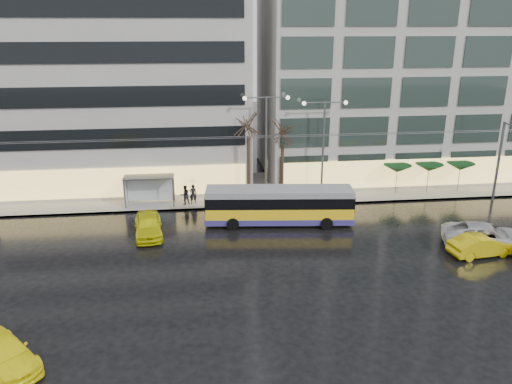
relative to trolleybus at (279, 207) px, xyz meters
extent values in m
plane|color=black|center=(-2.28, -5.24, -1.42)|extent=(140.00, 140.00, 0.00)
cube|color=gray|center=(-0.28, 8.76, -1.35)|extent=(80.00, 10.00, 0.15)
cube|color=slate|center=(-0.28, 3.81, -1.35)|extent=(80.00, 0.10, 0.15)
cube|color=#A5A29E|center=(-18.28, 13.76, 9.73)|extent=(34.00, 14.00, 22.00)
cube|color=#A5A29E|center=(16.72, 13.76, 11.23)|extent=(32.00, 14.00, 25.00)
cube|color=yellow|center=(0.00, 0.00, -0.44)|extent=(11.40, 3.48, 1.40)
cube|color=navy|center=(0.00, 0.00, -0.91)|extent=(11.45, 3.52, 0.47)
cube|color=black|center=(0.00, 0.00, 0.59)|extent=(11.42, 3.50, 0.84)
cube|color=gray|center=(0.00, 0.00, 1.24)|extent=(11.40, 3.48, 0.47)
cube|color=black|center=(5.61, -0.58, 0.45)|extent=(0.28, 2.15, 1.22)
cube|color=black|center=(-5.61, 0.58, 0.45)|extent=(0.28, 2.15, 1.22)
cylinder|color=black|center=(3.66, 0.80, -0.95)|extent=(0.96, 0.42, 0.94)
cylinder|color=black|center=(3.42, -1.53, -0.95)|extent=(0.96, 0.42, 0.94)
cylinder|color=black|center=(-3.42, 1.53, -0.95)|extent=(0.96, 0.42, 0.94)
cylinder|color=black|center=(-3.66, -0.80, -0.95)|extent=(0.96, 0.42, 0.94)
cylinder|color=#595B60|center=(-0.84, 0.98, 2.60)|extent=(0.41, 3.47, 2.46)
cylinder|color=#595B60|center=(-0.79, 1.44, 2.60)|extent=(0.41, 3.47, 2.46)
cylinder|color=#595B60|center=(19.72, 3.26, 2.08)|extent=(0.24, 0.24, 7.00)
cylinder|color=#595B60|center=(-1.28, 0.51, 5.38)|extent=(42.00, 0.04, 0.04)
cylinder|color=#595B60|center=(-1.28, 1.01, 5.38)|extent=(42.00, 0.04, 0.04)
cube|color=#595B60|center=(-10.28, 5.26, 1.18)|extent=(4.20, 1.60, 0.12)
cube|color=silver|center=(-10.28, 5.96, -0.07)|extent=(4.00, 0.05, 2.20)
cube|color=white|center=(-12.33, 5.26, -0.07)|extent=(0.10, 1.40, 2.20)
cylinder|color=#595B60|center=(-12.28, 4.56, -0.07)|extent=(0.10, 0.10, 2.40)
cylinder|color=#595B60|center=(-12.28, 5.96, -0.07)|extent=(0.10, 0.10, 2.40)
cylinder|color=#595B60|center=(-8.28, 4.56, -0.07)|extent=(0.10, 0.10, 2.40)
cylinder|color=#595B60|center=(-8.28, 5.96, -0.07)|extent=(0.10, 0.10, 2.40)
cylinder|color=#595B60|center=(-0.28, 5.56, 3.23)|extent=(0.18, 0.18, 9.00)
cylinder|color=#595B60|center=(-1.18, 5.56, 7.63)|extent=(1.80, 0.10, 0.10)
cylinder|color=#595B60|center=(0.62, 5.56, 7.63)|extent=(1.80, 0.10, 0.10)
sphere|color=#FFF2CC|center=(-2.08, 5.56, 7.58)|extent=(0.36, 0.36, 0.36)
sphere|color=#FFF2CC|center=(1.52, 5.56, 7.58)|extent=(0.36, 0.36, 0.36)
cylinder|color=#595B60|center=(4.72, 5.56, 2.98)|extent=(0.18, 0.18, 8.50)
cylinder|color=#595B60|center=(3.82, 5.56, 7.13)|extent=(1.80, 0.10, 0.10)
cylinder|color=#595B60|center=(5.62, 5.56, 7.13)|extent=(1.80, 0.10, 0.10)
sphere|color=#FFF2CC|center=(2.92, 5.56, 7.08)|extent=(0.36, 0.36, 0.36)
sphere|color=#FFF2CC|center=(6.52, 5.56, 7.08)|extent=(0.36, 0.36, 0.36)
cylinder|color=black|center=(-1.78, 5.76, 1.53)|extent=(0.28, 0.28, 5.60)
cylinder|color=black|center=(1.22, 5.96, 1.18)|extent=(0.28, 0.28, 4.90)
cylinder|color=#595B60|center=(11.72, 5.76, -0.17)|extent=(0.06, 0.06, 2.20)
cone|color=#103C17|center=(11.72, 5.76, 1.03)|extent=(2.50, 2.50, 0.70)
cylinder|color=#595B60|center=(14.72, 5.76, -0.17)|extent=(0.06, 0.06, 2.20)
cone|color=#103C17|center=(14.72, 5.76, 1.03)|extent=(2.50, 2.50, 0.70)
cylinder|color=#595B60|center=(17.72, 5.76, -0.17)|extent=(0.06, 0.06, 2.20)
cone|color=#103C17|center=(17.72, 5.76, 1.03)|extent=(2.50, 2.50, 0.70)
imported|color=#D9D70B|center=(-9.90, -1.13, -0.60)|extent=(2.46, 4.98, 1.63)
imported|color=gold|center=(12.59, -7.13, -0.70)|extent=(4.57, 2.10, 1.45)
imported|color=#FFF00D|center=(-15.19, -15.44, -0.73)|extent=(4.66, 4.88, 1.39)
imported|color=#BCBBC1|center=(13.67, -5.90, -0.60)|extent=(6.48, 4.47, 1.65)
imported|color=black|center=(-6.64, 5.02, -0.41)|extent=(0.66, 0.46, 1.72)
imported|color=#DE4A6C|center=(-6.64, 5.02, 0.48)|extent=(1.03, 1.05, 0.88)
imported|color=black|center=(-7.33, 4.97, -0.43)|extent=(0.98, 0.88, 1.68)
imported|color=black|center=(-11.97, 6.36, -0.30)|extent=(1.36, 0.93, 1.93)
imported|color=black|center=(-11.97, 6.36, 0.48)|extent=(0.95, 0.95, 0.72)
camera|label=1|loc=(-5.98, -35.70, 13.39)|focal=35.00mm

